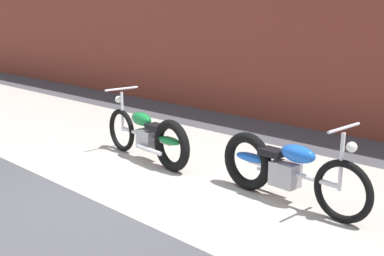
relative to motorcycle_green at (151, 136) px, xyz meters
name	(u,v)px	position (x,y,z in m)	size (l,w,h in m)	color
ground_plane	(103,205)	(0.81, -1.44, -0.40)	(80.00, 80.00, 0.00)	#47474C
sidewalk_slab	(206,170)	(0.81, 0.31, -0.40)	(36.00, 3.50, 0.01)	#B2ADA3
motorcycle_green	(151,136)	(0.00, 0.00, 0.00)	(2.01, 0.59, 1.03)	black
motorcycle_blue	(280,168)	(2.18, 0.08, 0.00)	(2.01, 0.58, 1.03)	black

